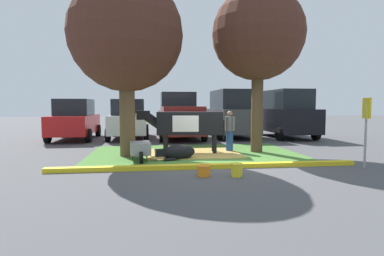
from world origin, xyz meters
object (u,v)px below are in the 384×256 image
object	(u,v)px
calf_lying	(177,152)
bucket_orange	(204,170)
person_handler	(230,130)
bucket_yellow	(237,170)
wheelbarrow	(140,149)
suv_black	(285,114)
pickup_truck_maroon	(179,117)
sedan_blue	(129,119)
parking_sign	(366,119)
cow_holstein	(187,123)
hatchback_white	(75,120)
shade_tree_left	(126,35)
shade_tree_right	(258,35)
suv_dark_grey	(231,114)

from	to	relation	value
calf_lying	bucket_orange	xyz separation A→B (m)	(0.45, -2.33, -0.10)
person_handler	bucket_yellow	size ratio (longest dim) A/B	4.75
wheelbarrow	suv_black	xyz separation A→B (m)	(7.42, 6.25, 0.88)
pickup_truck_maroon	suv_black	bearing A→B (deg)	-4.58
person_handler	bucket_yellow	distance (m)	4.08
calf_lying	pickup_truck_maroon	size ratio (longest dim) A/B	0.25
wheelbarrow	sedan_blue	world-z (taller)	sedan_blue
parking_sign	sedan_blue	size ratio (longest dim) A/B	0.43
cow_holstein	hatchback_white	size ratio (longest dim) A/B	0.71
parking_sign	suv_black	size ratio (longest dim) A/B	0.41
cow_holstein	pickup_truck_maroon	distance (m)	5.36
calf_lying	bucket_yellow	bearing A→B (deg)	-63.42
sedan_blue	pickup_truck_maroon	distance (m)	2.62
shade_tree_left	parking_sign	bearing A→B (deg)	-23.39
bucket_orange	sedan_blue	bearing A→B (deg)	104.90
calf_lying	sedan_blue	xyz separation A→B (m)	(-1.98, 6.77, 0.75)
bucket_yellow	shade_tree_right	bearing A→B (deg)	64.39
person_handler	suv_black	size ratio (longest dim) A/B	0.33
shade_tree_left	shade_tree_right	size ratio (longest dim) A/B	1.00
calf_lying	bucket_orange	bearing A→B (deg)	-79.17
wheelbarrow	parking_sign	bearing A→B (deg)	-17.20
parking_sign	hatchback_white	xyz separation A→B (m)	(-9.57, 8.51, -0.37)
suv_black	bucket_yellow	bearing A→B (deg)	-120.26
wheelbarrow	parking_sign	xyz separation A→B (m)	(6.10, -1.89, 0.97)
calf_lying	hatchback_white	bearing A→B (deg)	125.15
shade_tree_right	bucket_orange	xyz separation A→B (m)	(-2.55, -3.55, -4.07)
parking_sign	bucket_yellow	distance (m)	3.94
person_handler	shade_tree_left	bearing A→B (deg)	-170.65
cow_holstein	person_handler	world-z (taller)	cow_holstein
person_handler	suv_black	world-z (taller)	suv_black
shade_tree_left	shade_tree_right	bearing A→B (deg)	4.21
bucket_yellow	sedan_blue	distance (m)	9.81
wheelbarrow	parking_sign	distance (m)	6.46
bucket_yellow	suv_black	distance (m)	10.08
shade_tree_left	cow_holstein	size ratio (longest dim) A/B	1.88
person_handler	parking_sign	world-z (taller)	parking_sign
person_handler	bucket_orange	size ratio (longest dim) A/B	4.49
hatchback_white	sedan_blue	size ratio (longest dim) A/B	1.00
shade_tree_left	wheelbarrow	distance (m)	3.75
bucket_yellow	hatchback_white	xyz separation A→B (m)	(-5.85, 9.02, 0.82)
calf_lying	wheelbarrow	world-z (taller)	wheelbarrow
sedan_blue	suv_dark_grey	xyz separation A→B (m)	(5.42, -0.07, 0.29)
shade_tree_left	hatchback_white	bearing A→B (deg)	118.03
sedan_blue	wheelbarrow	bearing A→B (deg)	-83.09
cow_holstein	calf_lying	size ratio (longest dim) A/B	2.35
calf_lying	suv_dark_grey	xyz separation A→B (m)	(3.44, 6.70, 1.03)
shade_tree_left	shade_tree_right	world-z (taller)	shade_tree_left
shade_tree_right	parking_sign	xyz separation A→B (m)	(1.96, -3.17, -2.85)
cow_holstein	bucket_yellow	distance (m)	3.93
cow_holstein	bucket_yellow	bearing A→B (deg)	-78.16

